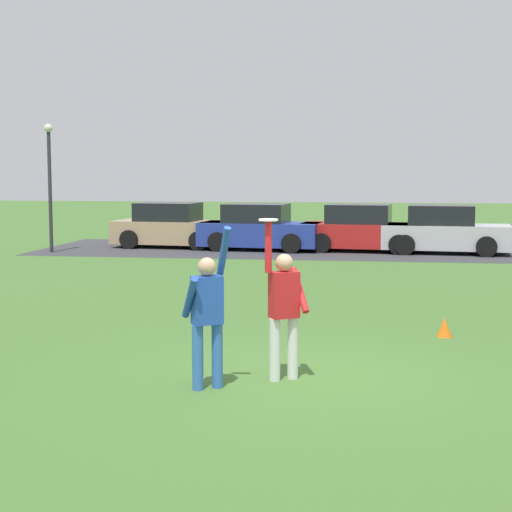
{
  "coord_description": "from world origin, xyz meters",
  "views": [
    {
      "loc": [
        0.95,
        -10.36,
        2.71
      ],
      "look_at": [
        -0.67,
        0.38,
        1.56
      ],
      "focal_mm": 56.6,
      "sensor_mm": 36.0,
      "label": 1
    }
  ],
  "objects_px": {
    "frisbee_disc": "(268,220)",
    "parked_car_blue": "(259,229)",
    "field_cone_orange": "(444,327)",
    "parked_car_silver": "(445,231)",
    "person_defender": "(207,311)",
    "parked_car_tan": "(171,227)",
    "parked_car_red": "(362,230)",
    "lamppost_by_lot": "(50,175)",
    "person_catcher": "(284,305)"
  },
  "relations": [
    {
      "from": "frisbee_disc",
      "to": "lamppost_by_lot",
      "type": "bearing_deg",
      "value": 121.41
    },
    {
      "from": "person_catcher",
      "to": "parked_car_tan",
      "type": "xyz_separation_m",
      "value": [
        -6.1,
        17.65,
        -0.25
      ]
    },
    {
      "from": "person_catcher",
      "to": "field_cone_orange",
      "type": "relative_size",
      "value": 6.5
    },
    {
      "from": "frisbee_disc",
      "to": "field_cone_orange",
      "type": "xyz_separation_m",
      "value": [
        2.48,
        3.23,
        -1.93
      ]
    },
    {
      "from": "person_catcher",
      "to": "lamppost_by_lot",
      "type": "relative_size",
      "value": 0.49
    },
    {
      "from": "person_catcher",
      "to": "parked_car_blue",
      "type": "xyz_separation_m",
      "value": [
        -2.85,
        17.16,
        -0.25
      ]
    },
    {
      "from": "person_defender",
      "to": "frisbee_disc",
      "type": "bearing_deg",
      "value": 0.0
    },
    {
      "from": "parked_car_tan",
      "to": "field_cone_orange",
      "type": "relative_size",
      "value": 13.28
    },
    {
      "from": "person_catcher",
      "to": "lamppost_by_lot",
      "type": "distance_m",
      "value": 18.18
    },
    {
      "from": "parked_car_red",
      "to": "parked_car_silver",
      "type": "relative_size",
      "value": 1.0
    },
    {
      "from": "parked_car_blue",
      "to": "parked_car_silver",
      "type": "bearing_deg",
      "value": 3.49
    },
    {
      "from": "person_defender",
      "to": "lamppost_by_lot",
      "type": "xyz_separation_m",
      "value": [
        -8.74,
        15.91,
        1.6
      ]
    },
    {
      "from": "parked_car_silver",
      "to": "parked_car_blue",
      "type": "bearing_deg",
      "value": -176.51
    },
    {
      "from": "parked_car_red",
      "to": "parked_car_tan",
      "type": "bearing_deg",
      "value": -178.0
    },
    {
      "from": "parked_car_red",
      "to": "lamppost_by_lot",
      "type": "height_order",
      "value": "lamppost_by_lot"
    },
    {
      "from": "lamppost_by_lot",
      "to": "person_catcher",
      "type": "bearing_deg",
      "value": -57.88
    },
    {
      "from": "parked_car_silver",
      "to": "field_cone_orange",
      "type": "relative_size",
      "value": 13.28
    },
    {
      "from": "frisbee_disc",
      "to": "parked_car_red",
      "type": "bearing_deg",
      "value": 87.25
    },
    {
      "from": "parked_car_red",
      "to": "field_cone_orange",
      "type": "height_order",
      "value": "parked_car_red"
    },
    {
      "from": "parked_car_silver",
      "to": "field_cone_orange",
      "type": "distance_m",
      "value": 13.9
    },
    {
      "from": "person_defender",
      "to": "parked_car_blue",
      "type": "relative_size",
      "value": 0.48
    },
    {
      "from": "parked_car_silver",
      "to": "lamppost_by_lot",
      "type": "distance_m",
      "value": 13.23
    },
    {
      "from": "person_defender",
      "to": "parked_car_red",
      "type": "height_order",
      "value": "person_defender"
    },
    {
      "from": "parked_car_tan",
      "to": "lamppost_by_lot",
      "type": "xyz_separation_m",
      "value": [
        -3.53,
        -2.31,
        1.86
      ]
    },
    {
      "from": "parked_car_blue",
      "to": "lamppost_by_lot",
      "type": "bearing_deg",
      "value": -159.54
    },
    {
      "from": "parked_car_red",
      "to": "parked_car_silver",
      "type": "distance_m",
      "value": 2.74
    },
    {
      "from": "field_cone_orange",
      "to": "frisbee_disc",
      "type": "bearing_deg",
      "value": -127.49
    },
    {
      "from": "frisbee_disc",
      "to": "lamppost_by_lot",
      "type": "relative_size",
      "value": 0.06
    },
    {
      "from": "frisbee_disc",
      "to": "parked_car_red",
      "type": "height_order",
      "value": "frisbee_disc"
    },
    {
      "from": "frisbee_disc",
      "to": "field_cone_orange",
      "type": "distance_m",
      "value": 4.51
    },
    {
      "from": "person_defender",
      "to": "parked_car_blue",
      "type": "height_order",
      "value": "person_defender"
    },
    {
      "from": "parked_car_blue",
      "to": "parked_car_silver",
      "type": "xyz_separation_m",
      "value": [
        6.22,
        -0.2,
        0.0
      ]
    },
    {
      "from": "parked_car_tan",
      "to": "person_catcher",
      "type": "bearing_deg",
      "value": -65.57
    },
    {
      "from": "person_catcher",
      "to": "lamppost_by_lot",
      "type": "height_order",
      "value": "lamppost_by_lot"
    },
    {
      "from": "field_cone_orange",
      "to": "parked_car_silver",
      "type": "bearing_deg",
      "value": 85.53
    },
    {
      "from": "person_catcher",
      "to": "parked_car_silver",
      "type": "relative_size",
      "value": 0.49
    },
    {
      "from": "lamppost_by_lot",
      "to": "parked_car_red",
      "type": "bearing_deg",
      "value": 10.56
    },
    {
      "from": "parked_car_silver",
      "to": "person_defender",
      "type": "bearing_deg",
      "value": -98.29
    },
    {
      "from": "person_catcher",
      "to": "lamppost_by_lot",
      "type": "xyz_separation_m",
      "value": [
        -9.63,
        15.34,
        1.6
      ]
    },
    {
      "from": "person_defender",
      "to": "field_cone_orange",
      "type": "relative_size",
      "value": 6.39
    },
    {
      "from": "frisbee_disc",
      "to": "parked_car_silver",
      "type": "bearing_deg",
      "value": 78.22
    },
    {
      "from": "parked_car_red",
      "to": "lamppost_by_lot",
      "type": "relative_size",
      "value": 1.0
    },
    {
      "from": "frisbee_disc",
      "to": "parked_car_blue",
      "type": "xyz_separation_m",
      "value": [
        -2.66,
        17.28,
        -1.37
      ]
    },
    {
      "from": "parked_car_red",
      "to": "lamppost_by_lot",
      "type": "bearing_deg",
      "value": -164.07
    },
    {
      "from": "person_defender",
      "to": "parked_car_tan",
      "type": "xyz_separation_m",
      "value": [
        -5.21,
        18.22,
        -0.25
      ]
    },
    {
      "from": "parked_car_tan",
      "to": "parked_car_red",
      "type": "bearing_deg",
      "value": 2.0
    },
    {
      "from": "field_cone_orange",
      "to": "parked_car_blue",
      "type": "bearing_deg",
      "value": 110.09
    },
    {
      "from": "parked_car_red",
      "to": "lamppost_by_lot",
      "type": "xyz_separation_m",
      "value": [
        -10.27,
        -1.91,
        1.86
      ]
    },
    {
      "from": "parked_car_red",
      "to": "person_defender",
      "type": "bearing_deg",
      "value": -89.56
    },
    {
      "from": "parked_car_blue",
      "to": "field_cone_orange",
      "type": "relative_size",
      "value": 13.28
    }
  ]
}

